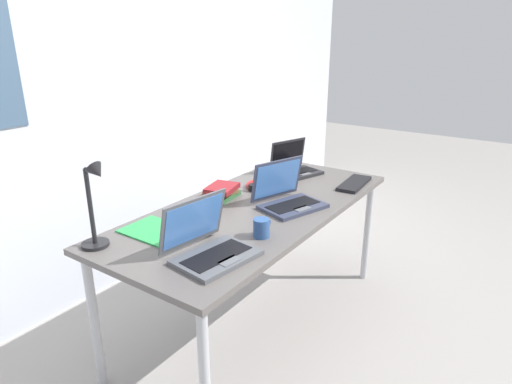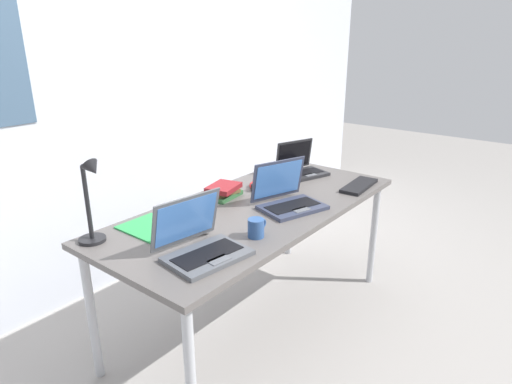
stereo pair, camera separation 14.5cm
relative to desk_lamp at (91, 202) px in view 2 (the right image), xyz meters
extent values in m
plane|color=gray|center=(0.80, -0.28, -0.94)|extent=(12.00, 12.00, 0.00)
cube|color=silver|center=(0.80, 0.82, 0.36)|extent=(6.00, 0.12, 2.60)
cube|color=#595451|center=(0.80, -0.28, -0.21)|extent=(1.80, 0.80, 0.03)
cylinder|color=#B2B5BA|center=(-0.04, -0.62, -0.58)|extent=(0.04, 0.04, 0.71)
cylinder|color=#B2B5BA|center=(1.64, -0.62, -0.58)|extent=(0.04, 0.04, 0.71)
cylinder|color=#B2B5BA|center=(-0.04, 0.06, -0.58)|extent=(0.04, 0.04, 0.71)
cylinder|color=#B2B5BA|center=(1.64, 0.06, -0.58)|extent=(0.04, 0.04, 0.71)
cylinder|color=black|center=(0.00, 0.03, -0.19)|extent=(0.12, 0.12, 0.02)
cylinder|color=black|center=(0.00, 0.03, -0.01)|extent=(0.02, 0.02, 0.34)
cylinder|color=black|center=(0.00, -0.01, 0.16)|extent=(0.01, 0.08, 0.01)
cone|color=black|center=(0.00, -0.05, 0.16)|extent=(0.07, 0.09, 0.09)
cube|color=#232326|center=(1.43, -0.19, -0.19)|extent=(0.34, 0.28, 0.02)
cube|color=black|center=(1.43, -0.19, -0.18)|extent=(0.27, 0.18, 0.00)
cube|color=#595B60|center=(1.41, -0.25, -0.18)|extent=(0.09, 0.07, 0.00)
cube|color=#232326|center=(1.46, -0.08, -0.08)|extent=(0.28, 0.12, 0.20)
cube|color=black|center=(1.46, -0.08, -0.08)|extent=(0.25, 0.10, 0.17)
cube|color=#33384C|center=(0.88, -0.46, -0.19)|extent=(0.38, 0.32, 0.02)
cube|color=black|center=(0.88, -0.46, -0.18)|extent=(0.32, 0.21, 0.00)
cube|color=#595B60|center=(0.86, -0.53, -0.18)|extent=(0.10, 0.08, 0.00)
cube|color=#33384C|center=(0.93, -0.33, -0.07)|extent=(0.33, 0.15, 0.22)
cube|color=#3F72BF|center=(0.92, -0.34, -0.06)|extent=(0.29, 0.13, 0.19)
cube|color=#515459|center=(0.21, -0.49, -0.19)|extent=(0.36, 0.27, 0.02)
cube|color=black|center=(0.21, -0.49, -0.18)|extent=(0.31, 0.16, 0.00)
cube|color=#595B60|center=(0.20, -0.56, -0.18)|extent=(0.10, 0.06, 0.00)
cube|color=#515459|center=(0.23, -0.35, -0.07)|extent=(0.34, 0.11, 0.23)
cube|color=#3F72BF|center=(0.23, -0.35, -0.06)|extent=(0.31, 0.09, 0.19)
cube|color=black|center=(1.44, -0.58, -0.19)|extent=(0.34, 0.14, 0.02)
ellipsoid|color=black|center=(0.37, -0.27, -0.18)|extent=(0.06, 0.10, 0.03)
cube|color=black|center=(0.50, -0.15, -0.19)|extent=(0.09, 0.15, 0.01)
torus|color=red|center=(1.07, -0.13, -0.18)|extent=(0.18, 0.18, 0.03)
cylinder|color=black|center=(0.99, -0.13, -0.18)|extent=(0.06, 0.06, 0.04)
cylinder|color=black|center=(1.14, -0.13, -0.18)|extent=(0.06, 0.06, 0.04)
cylinder|color=gold|center=(1.53, 0.07, -0.16)|extent=(0.04, 0.04, 0.06)
cylinder|color=white|center=(1.53, 0.07, -0.13)|extent=(0.04, 0.04, 0.01)
cube|color=#336638|center=(0.79, -0.05, -0.19)|extent=(0.22, 0.15, 0.02)
cube|color=brown|center=(0.78, -0.04, -0.16)|extent=(0.19, 0.14, 0.02)
cube|color=maroon|center=(0.79, -0.05, -0.14)|extent=(0.22, 0.19, 0.03)
cube|color=green|center=(0.26, -0.08, -0.19)|extent=(0.23, 0.31, 0.01)
cylinder|color=#2D518C|center=(0.49, -0.52, -0.15)|extent=(0.08, 0.08, 0.09)
torus|color=#2D518C|center=(0.54, -0.52, -0.15)|extent=(0.05, 0.01, 0.05)
camera|label=1|loc=(-1.04, -1.55, 0.68)|focal=30.98mm
camera|label=2|loc=(-0.96, -1.66, 0.68)|focal=30.98mm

